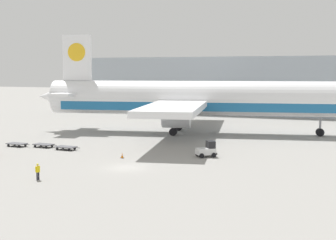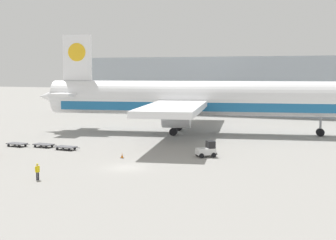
% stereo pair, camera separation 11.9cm
% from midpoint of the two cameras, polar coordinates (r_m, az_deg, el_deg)
% --- Properties ---
extents(ground_plane, '(400.00, 400.00, 0.00)m').
position_cam_midpoint_polar(ground_plane, '(52.68, -5.08, -5.80)').
color(ground_plane, gray).
extents(terminal_building, '(90.00, 18.20, 14.00)m').
position_cam_midpoint_polar(terminal_building, '(120.49, 9.25, 4.21)').
color(terminal_building, '#9EA8B2').
rests_on(terminal_building, ground_plane).
extents(airplane_main, '(57.57, 48.65, 17.00)m').
position_cam_midpoint_polar(airplane_main, '(79.80, 3.36, 2.51)').
color(airplane_main, white).
rests_on(airplane_main, ground_plane).
extents(baggage_tug_mid, '(2.80, 2.64, 2.00)m').
position_cam_midpoint_polar(baggage_tug_mid, '(58.94, 4.73, -3.65)').
color(baggage_tug_mid, silver).
rests_on(baggage_tug_mid, ground_plane).
extents(baggage_dolly_lead, '(3.75, 1.72, 0.48)m').
position_cam_midpoint_polar(baggage_dolly_lead, '(70.01, -17.98, -2.78)').
color(baggage_dolly_lead, '#56565B').
rests_on(baggage_dolly_lead, ground_plane).
extents(baggage_dolly_second, '(3.75, 1.72, 0.48)m').
position_cam_midpoint_polar(baggage_dolly_second, '(68.25, -14.97, -2.91)').
color(baggage_dolly_second, '#56565B').
rests_on(baggage_dolly_second, ground_plane).
extents(baggage_dolly_third, '(3.75, 1.72, 0.48)m').
position_cam_midpoint_polar(baggage_dolly_third, '(65.33, -12.38, -3.24)').
color(baggage_dolly_third, '#56565B').
rests_on(baggage_dolly_third, ground_plane).
extents(ground_crew_near, '(0.30, 0.56, 1.69)m').
position_cam_midpoint_polar(ground_crew_near, '(48.17, -15.67, -5.94)').
color(ground_crew_near, black).
rests_on(ground_crew_near, ground_plane).
extents(traffic_cone_near, '(0.40, 0.40, 0.66)m').
position_cam_midpoint_polar(traffic_cone_near, '(58.26, -5.67, -4.33)').
color(traffic_cone_near, black).
rests_on(traffic_cone_near, ground_plane).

